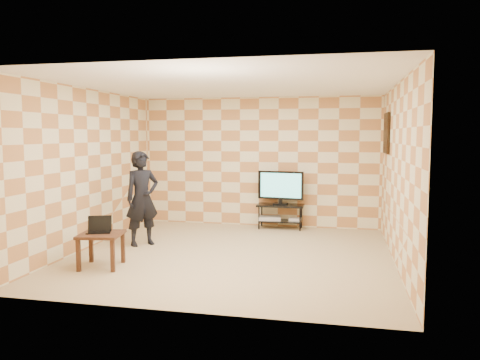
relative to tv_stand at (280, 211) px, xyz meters
name	(u,v)px	position (x,y,z in m)	size (l,w,h in m)	color
floor	(232,255)	(-0.49, -2.25, -0.36)	(5.00, 5.00, 0.00)	tan
wall_back	(259,162)	(-0.49, 0.25, 0.99)	(5.00, 0.02, 2.70)	beige
wall_front	(179,189)	(-0.49, -4.75, 0.99)	(5.00, 0.02, 2.70)	beige
wall_left	(88,169)	(-2.99, -2.25, 0.99)	(0.02, 5.00, 2.70)	beige
wall_right	(397,174)	(2.01, -2.25, 0.99)	(0.02, 5.00, 2.70)	beige
ceiling	(232,84)	(-0.49, -2.25, 2.34)	(5.00, 5.00, 0.02)	white
wall_art	(386,133)	(1.98, -0.70, 1.59)	(0.04, 0.72, 0.72)	black
tv_stand	(280,211)	(0.00, 0.00, 0.00)	(0.95, 0.43, 0.50)	black
tv	(281,186)	(0.00, 0.00, 0.51)	(0.94, 0.21, 0.68)	black
dvd_player	(270,218)	(-0.22, -0.01, -0.15)	(0.45, 0.32, 0.07)	#B1B1B4
game_console	(295,219)	(0.30, 0.01, -0.16)	(0.24, 0.18, 0.06)	silver
side_table	(101,239)	(-2.20, -3.34, 0.05)	(0.67, 0.67, 0.50)	#361B0F
laptop	(99,228)	(-2.26, -3.26, 0.19)	(0.41, 0.37, 0.23)	black
person	(142,198)	(-2.17, -1.93, 0.46)	(0.60, 0.39, 1.64)	black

